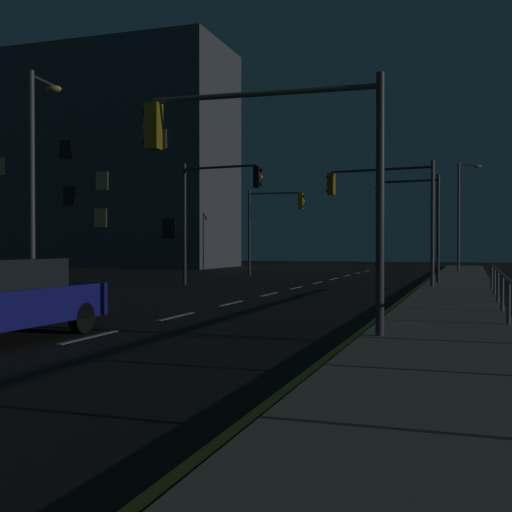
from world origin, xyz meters
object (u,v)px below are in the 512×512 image
street_lamp_corner (36,166)px  traffic_light_far_center (273,215)px  building_distant (106,161)px  traffic_light_far_right (383,198)px  traffic_light_near_right (217,199)px  car (0,298)px  traffic_light_far_left (410,208)px  street_lamp_across_street (462,206)px  traffic_light_mid_left (265,152)px

street_lamp_corner → traffic_light_far_center: bearing=84.8°
street_lamp_corner → building_distant: size_ratio=0.33×
traffic_light_far_center → traffic_light_far_right: 11.87m
traffic_light_near_right → building_distant: bearing=130.8°
building_distant → car: bearing=-61.0°
traffic_light_far_left → street_lamp_across_street: size_ratio=0.68×
traffic_light_mid_left → building_distant: building_distant is taller
car → traffic_light_far_center: bearing=95.8°
traffic_light_far_right → street_lamp_corner: 14.51m
car → traffic_light_far_right: size_ratio=0.85×
traffic_light_near_right → street_lamp_corner: bearing=-102.2°
traffic_light_far_left → traffic_light_far_right: bearing=-105.5°
car → traffic_light_near_right: 17.66m
traffic_light_far_center → building_distant: size_ratio=0.24×
traffic_light_near_right → traffic_light_far_left: (8.23, 3.98, -0.34)m
traffic_light_far_center → building_distant: building_distant is taller
traffic_light_near_right → building_distant: 30.71m
car → building_distant: (-22.21, 40.08, 8.56)m
traffic_light_far_center → street_lamp_across_street: (10.73, 9.05, 0.86)m
street_lamp_across_street → street_lamp_corner: street_lamp_across_street is taller
street_lamp_across_street → car: bearing=-102.4°
traffic_light_far_right → street_lamp_across_street: size_ratio=0.71×
traffic_light_mid_left → street_lamp_across_street: street_lamp_across_street is taller
traffic_light_far_center → building_distant: (-19.43, 12.94, 5.70)m
car → traffic_light_mid_left: traffic_light_mid_left is taller
traffic_light_near_right → street_lamp_corner: (-2.16, -10.02, 0.41)m
traffic_light_mid_left → traffic_light_far_left: traffic_light_far_left is taller
car → traffic_light_far_left: (5.79, 21.19, 2.81)m
street_lamp_across_street → building_distant: bearing=172.7°
car → street_lamp_across_street: (7.95, 36.19, 3.72)m
traffic_light_mid_left → building_distant: 47.03m
building_distant → traffic_light_near_right: bearing=-49.2°
street_lamp_across_street → traffic_light_far_left: bearing=-98.2°
street_lamp_across_street → street_lamp_corner: bearing=-113.4°
car → building_distant: bearing=119.0°
traffic_light_far_left → building_distant: (-28.00, 18.88, 5.76)m
traffic_light_far_right → traffic_light_far_center: bearing=130.5°
traffic_light_mid_left → traffic_light_far_right: bearing=89.2°
traffic_light_far_center → traffic_light_near_right: traffic_light_near_right is taller
traffic_light_near_right → street_lamp_across_street: (10.39, 18.98, 0.57)m
traffic_light_far_left → building_distant: bearing=146.0°
car → traffic_light_far_center: size_ratio=0.85×
traffic_light_far_center → traffic_light_far_right: size_ratio=1.00×
traffic_light_mid_left → traffic_light_far_right: traffic_light_far_right is taller
traffic_light_far_right → traffic_light_far_left: size_ratio=1.05×
traffic_light_mid_left → traffic_light_near_right: traffic_light_near_right is taller
traffic_light_far_center → street_lamp_corner: bearing=-95.2°
car → street_lamp_corner: size_ratio=0.61×
traffic_light_mid_left → traffic_light_far_center: size_ratio=0.94×
traffic_light_mid_left → street_lamp_across_street: size_ratio=0.67×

